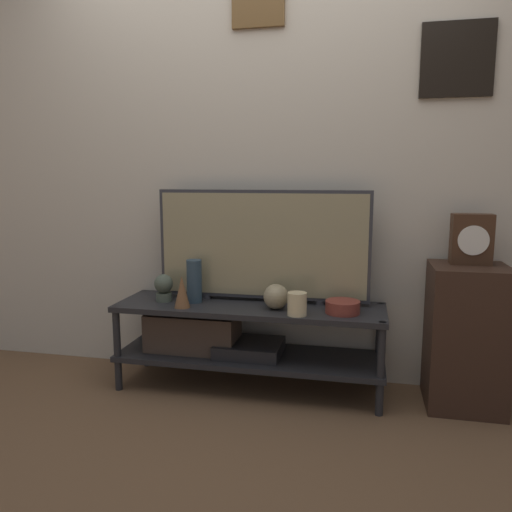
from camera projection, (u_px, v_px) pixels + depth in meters
The scene contains 12 objects.
ground_plane at pixel (238, 407), 2.58m from camera, with size 12.00×12.00×0.00m, color brown.
wall_back at pixel (260, 146), 2.87m from camera, with size 6.40×0.08×2.70m.
media_console at pixel (229, 334), 2.80m from camera, with size 1.48×0.43×0.48m.
television at pixel (262, 245), 2.78m from camera, with size 1.19×0.05×0.63m.
vase_wide_bowl at pixel (343, 307), 2.58m from camera, with size 0.18×0.18×0.06m.
vase_slim_bronze at pixel (182, 292), 2.68m from camera, with size 0.09×0.09×0.17m.
vase_round_glass at pixel (276, 297), 2.65m from camera, with size 0.13×0.13×0.13m.
vase_tall_ceramic at pixel (194, 281), 2.79m from camera, with size 0.09×0.09×0.24m.
candle_jar at pixel (297, 304), 2.53m from camera, with size 0.10×0.10×0.12m.
decorative_bust at pixel (164, 287), 2.82m from camera, with size 0.11×0.11×0.15m.
side_table at pixel (466, 336), 2.56m from camera, with size 0.38×0.37×0.74m.
mantel_clock at pixel (471, 239), 2.53m from camera, with size 0.20×0.11×0.26m.
Camera 1 is at (0.61, -2.35, 1.17)m, focal length 35.00 mm.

